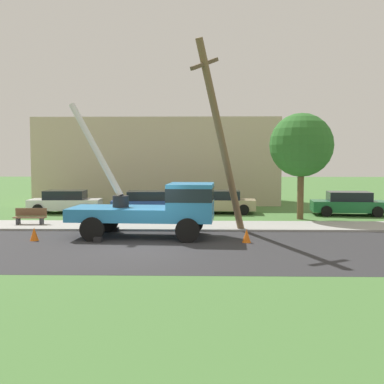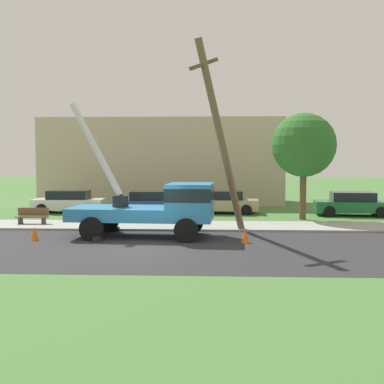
% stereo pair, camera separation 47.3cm
% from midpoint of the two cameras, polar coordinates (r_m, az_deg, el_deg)
% --- Properties ---
extents(ground_plane, '(120.00, 120.00, 0.00)m').
position_cam_midpoint_polar(ground_plane, '(30.13, -2.08, -2.48)').
color(ground_plane, '#477538').
extents(road_asphalt, '(80.00, 8.47, 0.01)m').
position_cam_midpoint_polar(road_asphalt, '(18.33, -5.16, -6.71)').
color(road_asphalt, '#2B2B2D').
rests_on(road_asphalt, ground).
extents(sidewalk_strip, '(80.00, 3.12, 0.10)m').
position_cam_midpoint_polar(sidewalk_strip, '(24.00, -3.29, -4.04)').
color(sidewalk_strip, '#9E9E99').
rests_on(sidewalk_strip, ground).
extents(utility_truck, '(6.75, 3.21, 5.98)m').
position_cam_midpoint_polar(utility_truck, '(20.64, -3.12, -1.56)').
color(utility_truck, '#2D84C6').
rests_on(utility_truck, ground).
extents(leaning_utility_pole, '(2.60, 3.12, 8.53)m').
position_cam_midpoint_polar(leaning_utility_pole, '(21.26, 4.10, 6.57)').
color(leaning_utility_pole, brown).
rests_on(leaning_utility_pole, ground).
extents(traffic_cone_ahead, '(0.36, 0.36, 0.56)m').
position_cam_midpoint_polar(traffic_cone_ahead, '(19.50, 7.11, -5.25)').
color(traffic_cone_ahead, orange).
rests_on(traffic_cone_ahead, ground).
extents(traffic_cone_behind, '(0.36, 0.36, 0.56)m').
position_cam_midpoint_polar(traffic_cone_behind, '(20.98, -17.78, -4.76)').
color(traffic_cone_behind, orange).
rests_on(traffic_cone_behind, ground).
extents(parked_sedan_white, '(4.46, 2.12, 1.42)m').
position_cam_midpoint_polar(parked_sedan_white, '(30.96, -14.13, -1.11)').
color(parked_sedan_white, silver).
rests_on(parked_sedan_white, ground).
extents(parked_sedan_blue, '(4.50, 2.19, 1.42)m').
position_cam_midpoint_polar(parked_sedan_blue, '(29.40, -4.51, -1.26)').
color(parked_sedan_blue, '#263F99').
rests_on(parked_sedan_blue, ground).
extents(parked_sedan_tan, '(4.47, 2.14, 1.42)m').
position_cam_midpoint_polar(parked_sedan_tan, '(29.77, 4.15, -1.20)').
color(parked_sedan_tan, tan).
rests_on(parked_sedan_tan, ground).
extents(parked_sedan_green, '(4.55, 2.28, 1.42)m').
position_cam_midpoint_polar(parked_sedan_green, '(30.12, 19.12, -1.35)').
color(parked_sedan_green, '#1E6638').
rests_on(parked_sedan_green, ground).
extents(park_bench, '(1.60, 0.45, 0.90)m').
position_cam_midpoint_polar(park_bench, '(25.52, -18.09, -2.82)').
color(park_bench, brown).
rests_on(park_bench, ground).
extents(roadside_tree_near, '(3.56, 3.56, 5.96)m').
position_cam_midpoint_polar(roadside_tree_near, '(27.31, 13.74, 5.46)').
color(roadside_tree_near, brown).
rests_on(roadside_tree_near, ground).
extents(lowrise_building_backdrop, '(18.00, 6.00, 6.40)m').
position_cam_midpoint_polar(lowrise_building_backdrop, '(37.11, -3.06, 3.69)').
color(lowrise_building_backdrop, '#C6B293').
rests_on(lowrise_building_backdrop, ground).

